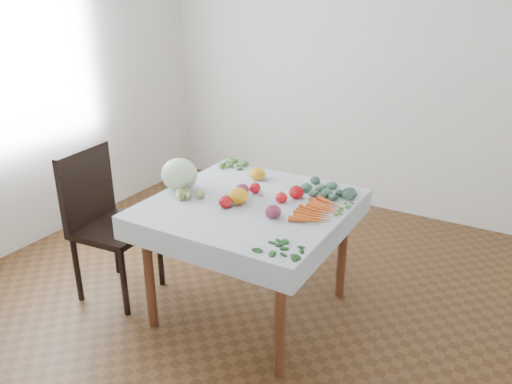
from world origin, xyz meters
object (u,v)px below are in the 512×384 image
cabbage (179,174)px  carrot_bunch (319,211)px  chair (103,214)px  table (250,217)px  heirloom_back (258,174)px

cabbage → carrot_bunch: (0.90, 0.10, -0.09)m
chair → cabbage: (0.47, 0.23, 0.29)m
table → heirloom_back: size_ratio=9.20×
chair → carrot_bunch: (1.37, 0.33, 0.20)m
chair → carrot_bunch: bearing=13.6°
heirloom_back → carrot_bunch: size_ratio=0.29×
table → carrot_bunch: bearing=6.4°
table → heirloom_back: 0.41m
table → cabbage: size_ratio=4.44×
cabbage → carrot_bunch: cabbage is taller
chair → heirloom_back: bearing=38.5°
table → carrot_bunch: size_ratio=2.62×
chair → cabbage: bearing=26.1°
table → heirloom_back: bearing=113.0°
heirloom_back → carrot_bunch: heirloom_back is taller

